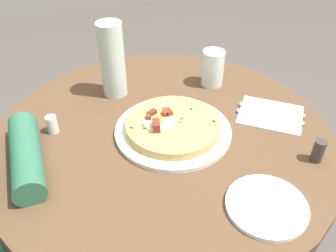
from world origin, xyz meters
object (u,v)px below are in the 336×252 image
Objects in this scene: dining_table at (163,175)px; water_bottle at (112,60)px; pizza_plate at (173,131)px; water_glass at (213,68)px; pepper_shaker at (318,151)px; bread_plate at (267,206)px; salt_shaker at (52,124)px; breakfast_pizza at (172,125)px; knife at (271,110)px; fork at (270,117)px.

water_bottle is at bearing -71.78° from dining_table.
pizza_plate is 2.71× the size of water_glass.
pepper_shaker reaches higher than dining_table.
salt_shaker is (0.39, -0.40, 0.02)m from bread_plate.
breakfast_pizza reaches higher than dining_table.
knife is at bearing -124.26° from bread_plate.
water_glass is at bearing 147.38° from fork.
bread_plate is at bearing 111.43° from dining_table.
bread_plate is at bearing 24.08° from pepper_shaker.
pizza_plate is at bearing 43.34° from water_glass.
water_glass reaches higher than knife.
pepper_shaker is (-0.28, 0.21, 0.02)m from pizza_plate.
knife is (-0.32, 0.02, 0.17)m from dining_table.
knife is at bearing -92.72° from pepper_shaker.
bread_plate is (-0.10, 0.30, -0.00)m from pizza_plate.
water_glass is 0.51× the size of water_bottle.
pepper_shaker is (-0.38, 0.45, -0.08)m from water_bottle.
pizza_plate is 0.29m from knife.
fork is 0.58m from salt_shaker.
knife is at bearing 178.60° from breakfast_pizza.
fork is at bearing 171.22° from dining_table.
pizza_plate is at bearing 159.99° from salt_shaker.
bread_plate is at bearing -84.22° from fork.
breakfast_pizza is 2.19× the size of water_glass.
bread_plate is (-0.10, 0.30, -0.02)m from breakfast_pizza.
pepper_shaker is at bearing 144.04° from dining_table.
salt_shaker reaches higher than pizza_plate.
fork is at bearing 143.66° from water_bottle.
pepper_shaker is at bearing -155.92° from bread_plate.
bread_plate is 1.52× the size of water_glass.
fork reaches higher than dining_table.
water_bottle is (0.30, -0.05, 0.05)m from water_glass.
bread_plate is 0.94× the size of knife.
water_glass is 0.50m from salt_shaker.
water_glass reaches higher than pepper_shaker.
pizza_plate is at bearing 154.84° from dining_table.
pepper_shaker is (-0.29, 0.21, 0.01)m from breakfast_pizza.
breakfast_pizza is (-0.02, 0.01, 0.19)m from dining_table.
pizza_plate is 5.17× the size of pepper_shaker.
fork is at bearing 107.93° from water_glass.
knife is (-0.02, -0.03, 0.00)m from fork.
pizza_plate reaches higher than bread_plate.
water_glass is at bearing 170.54° from water_bottle.
breakfast_pizza is 1.44× the size of bread_plate.
water_glass reaches higher than breakfast_pizza.
water_bottle is 0.25m from salt_shaker.
water_bottle is at bearing -67.91° from breakfast_pizza.
dining_table is 2.94× the size of pizza_plate.
fork is at bearing -123.67° from bread_plate.
pepper_shaker reaches higher than knife.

